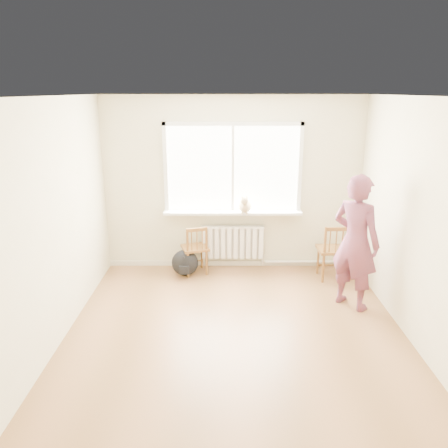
{
  "coord_description": "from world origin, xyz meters",
  "views": [
    {
      "loc": [
        -0.14,
        -4.42,
        2.76
      ],
      "look_at": [
        -0.14,
        1.2,
        1.03
      ],
      "focal_mm": 35.0,
      "sensor_mm": 36.0,
      "label": 1
    }
  ],
  "objects_px": {
    "chair_left": "(196,250)",
    "cat": "(245,205)",
    "chair_right": "(333,252)",
    "person": "(355,242)",
    "backpack": "(185,263)"
  },
  "relations": [
    {
      "from": "chair_left",
      "to": "chair_right",
      "type": "relative_size",
      "value": 0.9
    },
    {
      "from": "person",
      "to": "chair_left",
      "type": "bearing_deg",
      "value": 20.51
    },
    {
      "from": "chair_right",
      "to": "cat",
      "type": "relative_size",
      "value": 1.88
    },
    {
      "from": "chair_left",
      "to": "cat",
      "type": "bearing_deg",
      "value": 173.51
    },
    {
      "from": "chair_left",
      "to": "cat",
      "type": "xyz_separation_m",
      "value": [
        0.76,
        0.14,
        0.68
      ]
    },
    {
      "from": "chair_right",
      "to": "backpack",
      "type": "bearing_deg",
      "value": -5.19
    },
    {
      "from": "person",
      "to": "backpack",
      "type": "relative_size",
      "value": 4.33
    },
    {
      "from": "cat",
      "to": "chair_right",
      "type": "bearing_deg",
      "value": -9.01
    },
    {
      "from": "chair_right",
      "to": "chair_left",
      "type": "bearing_deg",
      "value": -7.28
    },
    {
      "from": "chair_right",
      "to": "cat",
      "type": "height_order",
      "value": "cat"
    },
    {
      "from": "chair_left",
      "to": "person",
      "type": "bearing_deg",
      "value": 136.45
    },
    {
      "from": "chair_left",
      "to": "cat",
      "type": "relative_size",
      "value": 1.69
    },
    {
      "from": "chair_right",
      "to": "cat",
      "type": "distance_m",
      "value": 1.5
    },
    {
      "from": "chair_right",
      "to": "backpack",
      "type": "distance_m",
      "value": 2.25
    },
    {
      "from": "chair_left",
      "to": "chair_right",
      "type": "bearing_deg",
      "value": 157.06
    }
  ]
}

